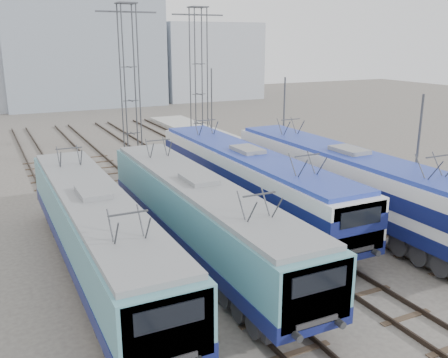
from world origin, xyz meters
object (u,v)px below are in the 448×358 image
catenary_tower_west (130,79)px  mast_rear (212,108)px  locomotive_center_right (249,177)px  locomotive_far_right (350,179)px  catenary_tower_east (199,74)px  mast_front (416,165)px  locomotive_far_left (97,229)px  locomotive_center_left (201,213)px  mast_mid (284,128)px

catenary_tower_west → mast_rear: 9.99m
locomotive_center_right → locomotive_far_right: 5.35m
locomotive_center_right → catenary_tower_east: catenary_tower_east is taller
locomotive_far_right → locomotive_center_right: bearing=147.2°
mast_front → mast_rear: 24.00m
locomotive_far_right → catenary_tower_west: 19.11m
locomotive_far_left → locomotive_center_left: (4.50, -0.13, 0.01)m
locomotive_far_right → catenary_tower_west: size_ratio=1.55×
locomotive_far_left → catenary_tower_west: size_ratio=1.45×
locomotive_far_right → mast_front: size_ratio=2.66×
locomotive_far_right → mast_front: (1.85, -2.64, 1.13)m
locomotive_far_right → catenary_tower_west: (-6.75, 17.36, 4.27)m
catenary_tower_west → mast_mid: size_ratio=1.71×
locomotive_far_left → mast_rear: mast_rear is taller
mast_front → mast_mid: (0.00, 12.00, 0.00)m
locomotive_center_right → catenary_tower_west: 15.26m
locomotive_far_left → catenary_tower_east: 24.51m
catenary_tower_west → catenary_tower_east: same height
locomotive_far_right → catenary_tower_east: 19.82m
locomotive_center_right → mast_mid: 9.14m
locomotive_center_left → catenary_tower_west: 18.93m
catenary_tower_west → locomotive_far_right: bearing=-68.7°
locomotive_center_right → mast_front: size_ratio=2.59×
locomotive_center_left → mast_mid: 14.99m
locomotive_far_left → locomotive_center_right: bearing=22.2°
catenary_tower_east → mast_rear: size_ratio=1.71×
locomotive_far_left → locomotive_far_right: (13.50, 0.77, 0.21)m
locomotive_far_right → mast_front: mast_front is taller
catenary_tower_west → locomotive_far_left: bearing=-110.4°
locomotive_center_right → locomotive_far_right: (4.50, -2.90, 0.06)m
catenary_tower_west → mast_mid: bearing=-42.9°
locomotive_center_right → mast_mid: (6.35, 6.46, 1.19)m
catenary_tower_west → mast_front: 22.00m
locomotive_center_left → locomotive_center_right: 5.89m
locomotive_center_left → mast_mid: (10.85, 10.26, 1.32)m
catenary_tower_west → locomotive_center_right: bearing=-81.2°
locomotive_far_left → locomotive_center_left: size_ratio=1.00×
locomotive_far_right → locomotive_center_left: bearing=-174.3°
catenary_tower_east → mast_front: (2.10, -22.00, -3.14)m
mast_front → locomotive_center_right: bearing=138.9°
locomotive_center_right → mast_rear: bearing=71.0°
locomotive_center_left → catenary_tower_east: 22.52m
locomotive_far_left → mast_rear: size_ratio=2.48×
locomotive_far_right → mast_rear: bearing=85.0°
locomotive_center_left → mast_front: size_ratio=2.49×
locomotive_far_left → mast_mid: mast_mid is taller
locomotive_center_left → mast_front: (10.85, -1.74, 1.32)m
locomotive_center_right → catenary_tower_east: 17.54m
locomotive_center_right → mast_rear: mast_rear is taller
catenary_tower_east → mast_mid: catenary_tower_east is taller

